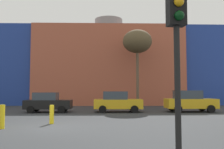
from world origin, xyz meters
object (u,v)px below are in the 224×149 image
(traffic_light_near_right, at_px, (177,34))
(bollard_yellow_1, at_px, (52,114))
(parked_car_2, at_px, (117,102))
(bare_tree_0, at_px, (137,42))
(parked_car_3, at_px, (190,101))
(bollard_yellow_0, at_px, (2,117))
(parked_car_1, at_px, (48,102))

(traffic_light_near_right, distance_m, bollard_yellow_1, 10.09)
(parked_car_2, height_order, bollard_yellow_1, parked_car_2)
(parked_car_2, height_order, bare_tree_0, bare_tree_0)
(parked_car_2, relative_size, bare_tree_0, 0.48)
(bare_tree_0, bearing_deg, bollard_yellow_1, -117.53)
(parked_car_3, distance_m, bollard_yellow_1, 12.41)
(bare_tree_0, relative_size, bollard_yellow_0, 7.36)
(parked_car_1, bearing_deg, parked_car_3, 0.00)
(parked_car_3, height_order, bollard_yellow_0, parked_car_3)
(bare_tree_0, height_order, bollard_yellow_0, bare_tree_0)
(parked_car_1, xyz_separation_m, bare_tree_0, (8.35, 5.28, 6.29))
(bare_tree_0, xyz_separation_m, bollard_yellow_1, (-6.42, -12.32, -6.60))
(bollard_yellow_1, bearing_deg, bare_tree_0, 62.47)
(parked_car_1, height_order, parked_car_3, parked_car_3)
(parked_car_3, bearing_deg, parked_car_2, 180.00)
(traffic_light_near_right, height_order, bare_tree_0, bare_tree_0)
(bollard_yellow_0, bearing_deg, traffic_light_near_right, -47.61)
(parked_car_1, distance_m, bollard_yellow_1, 7.31)
(bollard_yellow_0, height_order, bollard_yellow_1, bollard_yellow_0)
(parked_car_2, xyz_separation_m, traffic_light_near_right, (0.47, -15.76, 2.09))
(parked_car_2, distance_m, bare_tree_0, 8.54)
(traffic_light_near_right, bearing_deg, parked_car_2, 174.28)
(bollard_yellow_0, relative_size, bollard_yellow_1, 1.12)
(parked_car_2, bearing_deg, bare_tree_0, 65.07)
(parked_car_1, height_order, traffic_light_near_right, traffic_light_near_right)
(parked_car_1, bearing_deg, bollard_yellow_1, -74.67)
(parked_car_2, relative_size, parked_car_3, 0.96)
(bollard_yellow_1, bearing_deg, parked_car_1, 105.33)
(parked_car_1, distance_m, parked_car_3, 12.14)
(bare_tree_0, distance_m, bollard_yellow_0, 17.59)
(parked_car_1, relative_size, traffic_light_near_right, 0.95)
(parked_car_3, xyz_separation_m, bollard_yellow_0, (-12.21, -8.71, -0.34))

